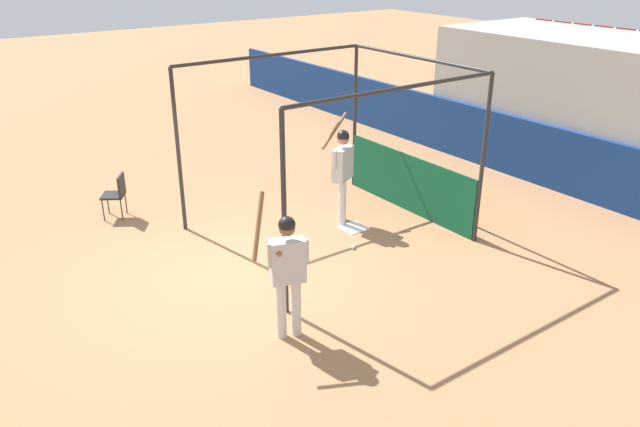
{
  "coord_description": "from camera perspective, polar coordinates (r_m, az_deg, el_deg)",
  "views": [
    {
      "loc": [
        7.88,
        -3.79,
        4.82
      ],
      "look_at": [
        0.73,
        1.33,
        0.97
      ],
      "focal_mm": 35.0,
      "sensor_mm": 36.0,
      "label": 1
    }
  ],
  "objects": [
    {
      "name": "folding_chair",
      "position": [
        12.28,
        -18.06,
        1.93
      ],
      "size": [
        0.55,
        0.55,
        0.84
      ],
      "rotation": [
        0.0,
        0.0,
        2.57
      ],
      "color": "black",
      "rests_on": "ground"
    },
    {
      "name": "player_waiting",
      "position": [
        7.92,
        -3.03,
        -4.85
      ],
      "size": [
        0.52,
        0.8,
        2.01
      ],
      "rotation": [
        0.0,
        0.0,
        -1.92
      ],
      "color": "silver",
      "rests_on": "ground"
    },
    {
      "name": "batting_cage",
      "position": [
        11.34,
        5.32,
        5.44
      ],
      "size": [
        3.48,
        3.98,
        2.96
      ],
      "color": "#282828",
      "rests_on": "ground"
    },
    {
      "name": "outfield_wall",
      "position": [
        14.29,
        18.43,
        5.49
      ],
      "size": [
        24.0,
        0.12,
        1.32
      ],
      "color": "navy",
      "rests_on": "ground"
    },
    {
      "name": "bleacher_section",
      "position": [
        15.42,
        22.61,
        9.41
      ],
      "size": [
        5.95,
        3.2,
        3.0
      ],
      "color": "#9E9E99",
      "rests_on": "ground"
    },
    {
      "name": "ground_plane",
      "position": [
        9.98,
        -8.71,
        -5.52
      ],
      "size": [
        60.0,
        60.0,
        0.0
      ],
      "primitive_type": "plane",
      "color": "#A8754C"
    },
    {
      "name": "player_batter",
      "position": [
        11.28,
        2.06,
        4.25
      ],
      "size": [
        0.75,
        0.76,
        1.92
      ],
      "rotation": [
        0.0,
        0.0,
        2.05
      ],
      "color": "silver",
      "rests_on": "ground"
    },
    {
      "name": "baseball",
      "position": [
        10.65,
        3.04,
        -3.07
      ],
      "size": [
        0.07,
        0.07,
        0.07
      ],
      "color": "white",
      "rests_on": "ground"
    },
    {
      "name": "home_plate",
      "position": [
        11.42,
        3.07,
        -1.31
      ],
      "size": [
        0.44,
        0.44,
        0.02
      ],
      "color": "white",
      "rests_on": "ground"
    }
  ]
}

